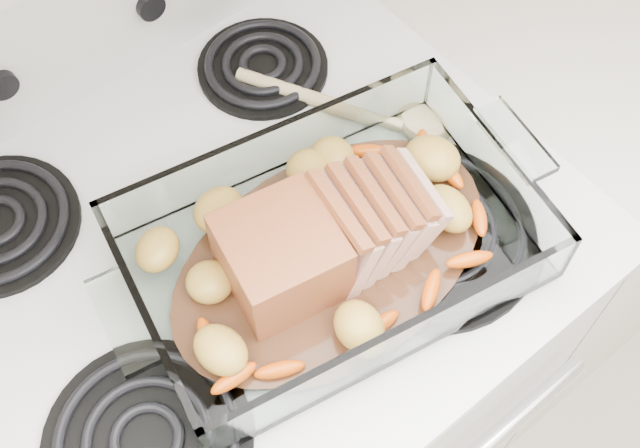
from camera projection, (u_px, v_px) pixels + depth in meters
electric_range at (245, 371)px, 1.31m from camera, size 0.78×0.70×1.12m
counter_right at (526, 168)px, 1.54m from camera, size 0.58×0.68×0.93m
baking_dish at (331, 249)px, 0.87m from camera, size 0.43×0.28×0.08m
pork_roast at (315, 246)px, 0.84m from camera, size 0.24×0.11×0.09m
roast_vegetables at (309, 227)px, 0.88m from camera, size 0.34×0.18×0.04m
wooden_spoon at (377, 113)px, 1.00m from camera, size 0.17×0.25×0.02m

